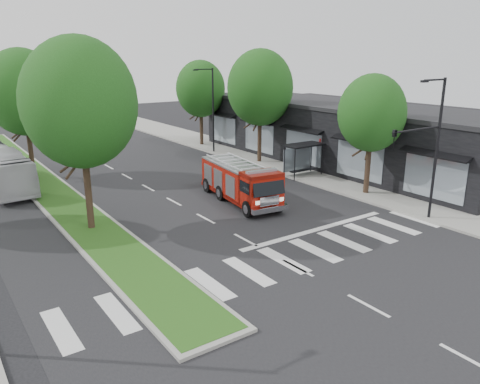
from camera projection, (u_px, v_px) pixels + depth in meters
name	position (u px, v px, depth m)	size (l,w,h in m)	color
ground	(246.00, 240.00, 24.00)	(140.00, 140.00, 0.00)	black
sidewalk_right	(298.00, 169.00, 38.72)	(5.00, 80.00, 0.15)	gray
median	(40.00, 182.00, 34.85)	(3.00, 50.00, 0.15)	gray
storefront_row	(338.00, 135.00, 40.51)	(8.00, 30.00, 5.00)	black
bus_shelter	(302.00, 151.00, 35.99)	(3.20, 1.60, 2.61)	black
tree_right_near	(372.00, 113.00, 30.34)	(4.40, 4.40, 8.05)	black
tree_right_mid	(260.00, 88.00, 39.51)	(5.60, 5.60, 9.72)	black
tree_right_far	(201.00, 89.00, 47.56)	(5.00, 5.00, 8.73)	black
tree_median_near	(80.00, 103.00, 23.51)	(5.80, 5.80, 10.16)	black
tree_median_far	(23.00, 92.00, 34.62)	(5.60, 5.60, 9.72)	black
streetlight_right_near	(428.00, 141.00, 25.22)	(4.08, 0.22, 8.00)	black
streetlight_right_far	(212.00, 106.00, 44.17)	(2.11, 0.20, 8.00)	black
fire_engine	(240.00, 182.00, 30.08)	(3.29, 7.96, 2.68)	#590B04
city_bus	(1.00, 169.00, 33.02)	(2.40, 10.25, 2.85)	silver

